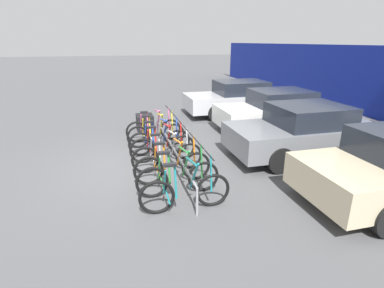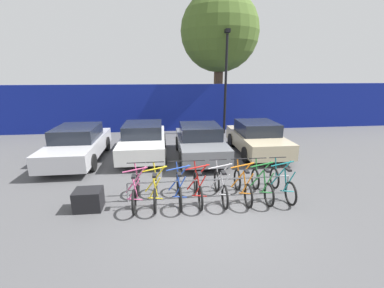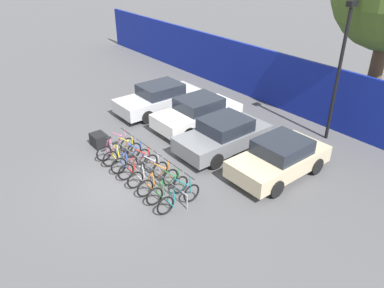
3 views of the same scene
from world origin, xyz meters
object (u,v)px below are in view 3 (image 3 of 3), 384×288
bicycle_green (168,189)px  cargo_crate (99,140)px  bicycle_yellow (122,153)px  car_white (198,113)px  bike_rack (147,166)px  bicycle_teal (179,198)px  bicycle_blue (131,160)px  car_silver (159,98)px  car_grey (224,135)px  bicycle_orange (158,182)px  lamp_post (340,67)px  car_beige (280,158)px  bicycle_red (138,166)px  bicycle_silver (148,174)px  bicycle_pink (116,148)px

bicycle_green → cargo_crate: bicycle_green is taller
bicycle_yellow → car_white: size_ratio=0.42×
bike_rack → cargo_crate: 3.33m
bicycle_teal → bicycle_green: bearing=-179.8°
bicycle_blue → car_silver: size_ratio=0.39×
bicycle_green → cargo_crate: size_ratio=2.44×
bicycle_blue → car_grey: (1.13, 3.71, 0.31)m
bicycle_orange → car_silver: size_ratio=0.39×
bicycle_orange → bicycle_teal: size_ratio=1.00×
bicycle_yellow → bicycle_blue: bearing=0.5°
lamp_post → car_grey: bearing=-115.7°
bike_rack → car_grey: 3.57m
bicycle_orange → lamp_post: 8.57m
bicycle_teal → car_beige: size_ratio=0.44×
bicycle_teal → cargo_crate: bearing=-178.3°
car_grey → bike_rack: bearing=-93.5°
bicycle_yellow → car_silver: 5.09m
bike_rack → car_silver: size_ratio=1.08×
bicycle_green → car_white: 5.63m
bicycle_red → bicycle_silver: (0.65, 0.00, 0.00)m
bicycle_pink → car_beige: bearing=38.0°
bike_rack → bicycle_silver: (0.27, -0.15, -0.12)m
bicycle_orange → bicycle_green: 0.57m
bicycle_green → car_beige: size_ratio=0.44×
bicycle_silver → car_beige: bearing=61.3°
car_grey → car_beige: bearing=8.1°
bicycle_orange → cargo_crate: 4.22m
bicycle_orange → bicycle_pink: bearing=-176.9°
car_white → car_grey: same height
lamp_post → bicycle_teal: bearing=-91.2°
bicycle_silver → bicycle_orange: size_ratio=1.00×
car_beige → bicycle_orange: bearing=-115.0°
bicycle_teal → bike_rack: bearing=176.2°
car_beige → bicycle_blue: bearing=-132.4°
bicycle_blue → bicycle_silver: 1.18m
bicycle_pink → bicycle_yellow: bearing=-1.8°
bicycle_pink → bicycle_silver: (2.36, 0.00, 0.00)m
bike_rack → bicycle_orange: (0.91, -0.15, -0.12)m
bicycle_pink → cargo_crate: size_ratio=2.44×
bicycle_blue → bicycle_green: bearing=0.2°
bike_rack → bicycle_yellow: bearing=-174.6°
bicycle_teal → car_white: bearing=135.0°
bicycle_teal → car_beige: 4.15m
bike_rack → car_beige: bearing=54.4°
bicycle_yellow → car_grey: 4.12m
car_beige → cargo_crate: (-6.12, -4.22, -0.41)m
car_silver → cargo_crate: (1.45, -4.08, -0.42)m
bike_rack → bicycle_yellow: 1.57m
car_silver → bicycle_silver: bearing=-38.1°
bicycle_yellow → bicycle_silver: same height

